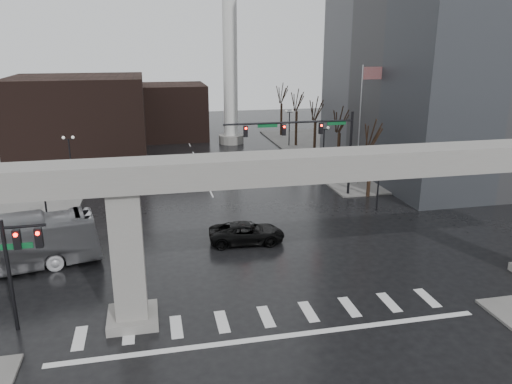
{
  "coord_description": "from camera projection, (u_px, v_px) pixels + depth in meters",
  "views": [
    {
      "loc": [
        -5.57,
        -24.09,
        14.3
      ],
      "look_at": [
        1.23,
        7.22,
        4.5
      ],
      "focal_mm": 35.0,
      "sensor_mm": 36.0,
      "label": 1
    }
  ],
  "objects": [
    {
      "name": "tree_right_4",
      "position": [
        281.0,
        116.0,
        76.63
      ],
      "size": [
        1.12,
        1.69,
        8.19
      ],
      "color": "black",
      "rests_on": "ground"
    },
    {
      "name": "elevated_guideway",
      "position": [
        286.0,
        188.0,
        26.07
      ],
      "size": [
        48.0,
        2.6,
        8.7
      ],
      "color": "gray",
      "rests_on": "ground"
    },
    {
      "name": "lamp_left_2",
      "position": [
        85.0,
        129.0,
        63.32
      ],
      "size": [
        1.22,
        0.32,
        5.11
      ],
      "color": "black",
      "rests_on": "ground"
    },
    {
      "name": "tree_right_2",
      "position": [
        315.0,
        136.0,
        61.71
      ],
      "size": [
        1.1,
        1.63,
        7.85
      ],
      "color": "black",
      "rests_on": "ground"
    },
    {
      "name": "tree_right_1",
      "position": [
        339.0,
        150.0,
        54.25
      ],
      "size": [
        1.09,
        1.61,
        7.67
      ],
      "color": "black",
      "rests_on": "ground"
    },
    {
      "name": "building_far_left",
      "position": [
        79.0,
        117.0,
        62.77
      ],
      "size": [
        16.0,
        14.0,
        10.0
      ],
      "primitive_type": "cube",
      "color": "black",
      "rests_on": "ground"
    },
    {
      "name": "lamp_right_2",
      "position": [
        289.0,
        122.0,
        68.8
      ],
      "size": [
        1.22,
        0.32,
        5.11
      ],
      "color": "black",
      "rests_on": "ground"
    },
    {
      "name": "signal_left_pole",
      "position": [
        18.0,
        256.0,
        24.62
      ],
      "size": [
        2.3,
        0.3,
        6.0
      ],
      "color": "black",
      "rests_on": "ground"
    },
    {
      "name": "lamp_left_0",
      "position": [
        44.0,
        191.0,
        37.16
      ],
      "size": [
        1.22,
        0.32,
        5.11
      ],
      "color": "black",
      "rests_on": "ground"
    },
    {
      "name": "tree_right_3",
      "position": [
        296.0,
        125.0,
        69.17
      ],
      "size": [
        1.11,
        1.66,
        8.02
      ],
      "color": "black",
      "rests_on": "ground"
    },
    {
      "name": "signal_mast_arm",
      "position": [
        312.0,
        137.0,
        45.51
      ],
      "size": [
        12.12,
        0.43,
        8.0
      ],
      "color": "black",
      "rests_on": "ground"
    },
    {
      "name": "pickup_truck",
      "position": [
        247.0,
        233.0,
        36.49
      ],
      "size": [
        5.69,
        2.94,
        1.53
      ],
      "primitive_type": "imported",
      "rotation": [
        0.0,
        0.0,
        1.5
      ],
      "color": "black",
      "rests_on": "ground"
    },
    {
      "name": "ground",
      "position": [
        262.0,
        307.0,
        27.83
      ],
      "size": [
        160.0,
        160.0,
        0.0
      ],
      "primitive_type": "plane",
      "color": "black",
      "rests_on": "ground"
    },
    {
      "name": "smokestack",
      "position": [
        230.0,
        47.0,
        68.13
      ],
      "size": [
        3.6,
        3.6,
        30.0
      ],
      "color": "silver",
      "rests_on": "ground"
    },
    {
      "name": "building_far_mid",
      "position": [
        172.0,
        111.0,
        74.85
      ],
      "size": [
        10.0,
        10.0,
        8.0
      ],
      "primitive_type": "cube",
      "color": "black",
      "rests_on": "ground"
    },
    {
      "name": "lamp_right_1",
      "position": [
        324.0,
        141.0,
        55.72
      ],
      "size": [
        1.22,
        0.32,
        5.11
      ],
      "color": "black",
      "rests_on": "ground"
    },
    {
      "name": "lamp_right_0",
      "position": [
        379.0,
        172.0,
        42.63
      ],
      "size": [
        1.22,
        0.32,
        5.11
      ],
      "color": "black",
      "rests_on": "ground"
    },
    {
      "name": "flagpole_assembly",
      "position": [
        363.0,
        111.0,
        49.29
      ],
      "size": [
        2.06,
        0.12,
        12.0
      ],
      "color": "silver",
      "rests_on": "ground"
    },
    {
      "name": "sidewalk_ne",
      "position": [
        391.0,
        151.0,
        66.72
      ],
      "size": [
        28.0,
        36.0,
        0.15
      ],
      "primitive_type": "cube",
      "color": "slate",
      "rests_on": "ground"
    },
    {
      "name": "lamp_left_1",
      "position": [
        70.0,
        152.0,
        50.24
      ],
      "size": [
        1.22,
        0.32,
        5.11
      ],
      "color": "black",
      "rests_on": "ground"
    },
    {
      "name": "tree_right_0",
      "position": [
        370.0,
        168.0,
        46.8
      ],
      "size": [
        1.09,
        1.58,
        7.5
      ],
      "color": "black",
      "rests_on": "ground"
    }
  ]
}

